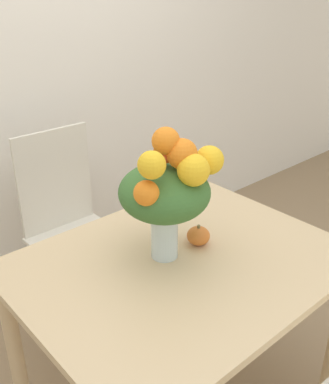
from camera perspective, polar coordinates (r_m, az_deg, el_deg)
The scene contains 5 objects.
wall_back at distance 2.44m, azimuth -19.29°, elevation 16.95°, with size 8.00×0.06×2.70m.
dining_table at distance 1.70m, azimuth 2.10°, elevation -11.58°, with size 1.15×0.91×0.74m.
flower_vase at distance 1.52m, azimuth 0.36°, elevation 0.32°, with size 0.34×0.32×0.49m.
pumpkin at distance 1.71m, azimuth 4.32°, elevation -5.55°, with size 0.09×0.09×0.08m.
dining_chair_near_window at distance 2.33m, azimuth -11.73°, elevation -4.47°, with size 0.42×0.42×1.00m.
Camera 1 is at (-0.94, -0.97, 1.67)m, focal length 42.00 mm.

